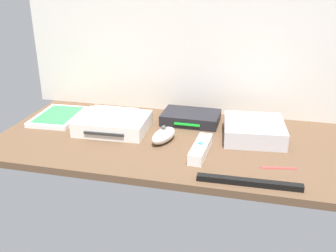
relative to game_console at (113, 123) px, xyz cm
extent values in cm
cube|color=brown|center=(17.82, -2.24, -3.20)|extent=(100.00, 48.00, 2.00)
cube|color=silver|center=(17.82, 22.36, 29.80)|extent=(110.00, 1.20, 64.00)
cube|color=white|center=(0.00, 0.03, 0.00)|extent=(21.62, 16.82, 4.40)
cube|color=#2D2D2D|center=(0.32, -8.16, 0.00)|extent=(12.01, 1.08, 0.80)
cube|color=silver|center=(41.98, 3.90, 0.30)|extent=(18.64, 18.64, 5.00)
cube|color=silver|center=(41.98, 3.90, 2.95)|extent=(17.90, 17.90, 0.30)
cube|color=white|center=(-21.24, 4.84, -1.50)|extent=(14.53, 19.66, 1.40)
cube|color=green|center=(-21.24, 4.84, -0.72)|extent=(11.95, 16.88, 0.16)
cube|color=black|center=(21.98, 11.79, -0.50)|extent=(18.21, 12.31, 3.40)
cube|color=#19D833|center=(21.87, 5.60, -0.50)|extent=(8.01, 0.54, 0.60)
cube|color=white|center=(28.60, -9.86, -0.70)|extent=(4.43, 14.98, 3.00)
cylinder|color=#387FDB|center=(28.60, -9.86, 1.00)|extent=(1.40, 1.40, 0.40)
ellipsoid|color=white|center=(17.14, -4.73, -0.20)|extent=(7.38, 10.88, 4.00)
sphere|color=#4C4C4C|center=(17.14, -4.73, 2.20)|extent=(1.40, 1.40, 1.40)
cube|color=white|center=(0.01, -0.20, 3.20)|extent=(14.53, 8.25, 2.00)
cylinder|color=#99999E|center=(-3.98, -0.27, 4.40)|extent=(2.03, 2.03, 0.40)
cube|color=black|center=(41.89, -22.87, -1.50)|extent=(24.04, 2.38, 1.40)
cylinder|color=red|center=(48.85, -13.13, -1.85)|extent=(8.98, 2.30, 0.70)
camera|label=1|loc=(41.61, -100.20, 43.51)|focal=40.53mm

